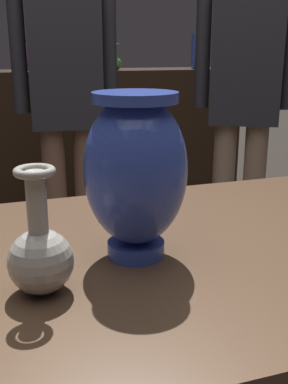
{
  "coord_description": "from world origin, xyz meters",
  "views": [
    {
      "loc": [
        -0.23,
        -0.65,
        1.11
      ],
      "look_at": [
        -0.01,
        -0.0,
        0.9
      ],
      "focal_mm": 43.61,
      "sensor_mm": 36.0,
      "label": 1
    }
  ],
  "objects": [
    {
      "name": "vase_left_accent",
      "position": [
        -0.18,
        -0.08,
        0.85
      ],
      "size": [
        0.09,
        0.09,
        0.17
      ],
      "color": "gray",
      "rests_on": "display_plinth"
    },
    {
      "name": "shelf_vase_far_right",
      "position": [
        1.04,
        2.15,
        1.09
      ],
      "size": [
        0.07,
        0.07,
        0.21
      ],
      "color": "#2D429E",
      "rests_on": "back_display_shelf"
    },
    {
      "name": "back_display_shelf",
      "position": [
        0.0,
        2.2,
        0.49
      ],
      "size": [
        2.6,
        0.4,
        0.99
      ],
      "color": "black",
      "rests_on": "ground_plane"
    },
    {
      "name": "vase_centerpiece",
      "position": [
        -0.03,
        -0.01,
        0.94
      ],
      "size": [
        0.15,
        0.15,
        0.25
      ],
      "color": "#2D429E",
      "rests_on": "display_plinth"
    },
    {
      "name": "shelf_vase_center",
      "position": [
        0.0,
        2.28,
        1.09
      ],
      "size": [
        0.1,
        0.1,
        0.18
      ],
      "color": "#7A388E",
      "rests_on": "back_display_shelf"
    },
    {
      "name": "shelf_vase_right",
      "position": [
        0.52,
        2.14,
        1.04
      ],
      "size": [
        0.07,
        0.07,
        0.15
      ],
      "color": "#477A38",
      "rests_on": "back_display_shelf"
    },
    {
      "name": "visitor_near_right",
      "position": [
        0.93,
        1.34,
        0.91
      ],
      "size": [
        0.43,
        0.31,
        1.55
      ],
      "rotation": [
        0.0,
        0.0,
        2.67
      ],
      "color": "#846B56",
      "rests_on": "ground_plane"
    },
    {
      "name": "visitor_center_back",
      "position": [
        0.12,
        1.52,
        0.9
      ],
      "size": [
        0.47,
        0.21,
        1.53
      ],
      "rotation": [
        0.0,
        0.0,
        3.04
      ],
      "color": "brown",
      "rests_on": "ground_plane"
    }
  ]
}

